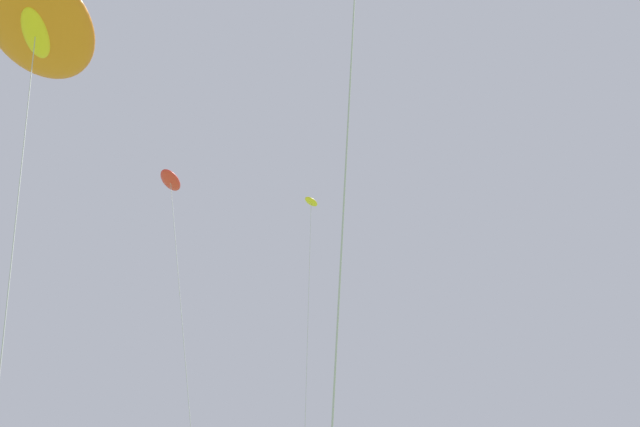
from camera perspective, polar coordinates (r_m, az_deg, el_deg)
The scene contains 3 objects.
big_show_kite at distance 19.23m, azimuth -25.11°, elevation 16.20°, with size 8.30×5.95×16.29m.
small_kite_streamer_purple at distance 25.67m, azimuth -0.86°, elevation 0.18°, with size 1.49×0.59×17.36m.
small_kite_tiny_distant at distance 19.27m, azimuth -13.93°, elevation 2.78°, with size 1.70×4.33×13.70m.
Camera 1 is at (-7.97, 4.15, 1.86)m, focal length 33.85 mm.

